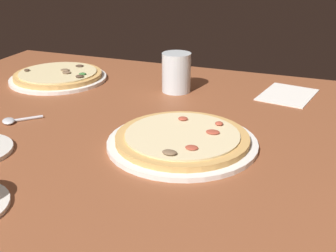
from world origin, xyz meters
TOP-DOWN VIEW (x-y plane):
  - dining_table at (0.00, 0.00)cm, footprint 150.00×110.00cm
  - pizza_main at (-7.61, 3.55)cm, footprint 30.96×30.96cm
  - pizza_side at (41.90, -26.04)cm, footprint 28.63×28.63cm
  - water_glass at (5.41, -28.96)cm, footprint 7.97×7.97cm
  - paper_menu at (-24.06, -36.25)cm, footprint 15.69×19.04cm
  - spoon at (33.03, 5.83)cm, footprint 8.08×8.16cm

SIDE VIEW (x-z plane):
  - dining_table at x=0.00cm, z-range 0.00..4.00cm
  - paper_menu at x=-24.06cm, z-range 4.00..4.30cm
  - spoon at x=33.03cm, z-range 3.96..4.96cm
  - pizza_main at x=-7.61cm, z-range 3.50..6.88cm
  - pizza_side at x=41.90cm, z-range 3.57..6.86cm
  - water_glass at x=5.41cm, z-range 3.25..13.98cm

